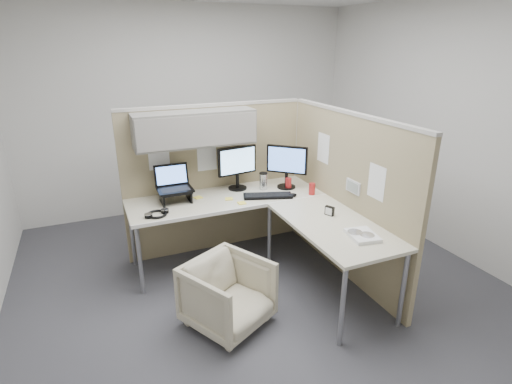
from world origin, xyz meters
name	(u,v)px	position (x,y,z in m)	size (l,w,h in m)	color
ground	(257,282)	(0.00, 0.00, 0.00)	(4.50, 4.50, 0.00)	#3A3A3F
partition_back	(207,156)	(-0.22, 0.83, 1.10)	(2.00, 0.36, 1.63)	#9C8D66
partition_right	(343,194)	(0.90, -0.07, 0.82)	(0.07, 2.03, 1.63)	#9C8D66
desk	(263,212)	(0.12, 0.13, 0.69)	(2.00, 1.98, 0.73)	beige
office_chair	(228,291)	(-0.46, -0.46, 0.31)	(0.60, 0.56, 0.62)	beige
monitor_left	(237,164)	(0.08, 0.72, 1.00)	(0.44, 0.20, 0.47)	black
monitor_right	(287,163)	(0.59, 0.55, 1.00)	(0.35, 0.32, 0.47)	black
laptop_station	(174,188)	(-0.61, 0.63, 0.86)	(0.34, 0.29, 0.35)	black
keyboard	(268,196)	(0.28, 0.37, 0.74)	(0.49, 0.16, 0.02)	black
mouse	(292,195)	(0.51, 0.27, 0.75)	(0.10, 0.06, 0.04)	black
travel_mug	(263,181)	(0.33, 0.59, 0.82)	(0.09, 0.09, 0.19)	silver
soda_can_green	(312,189)	(0.73, 0.25, 0.79)	(0.07, 0.07, 0.12)	#B21E1E
soda_can_silver	(288,183)	(0.59, 0.51, 0.79)	(0.07, 0.07, 0.12)	#B21E1E
sticky_note_d	(229,199)	(-0.11, 0.46, 0.73)	(0.08, 0.08, 0.01)	yellow
sticky_note_b	(242,203)	(-0.03, 0.31, 0.73)	(0.08, 0.08, 0.01)	yellow
sticky_note_c	(198,198)	(-0.38, 0.62, 0.73)	(0.08, 0.08, 0.01)	yellow
headphones	(157,214)	(-0.85, 0.34, 0.74)	(0.24, 0.24, 0.03)	black
paper_stack	(362,235)	(0.61, -0.76, 0.75)	(0.25, 0.30, 0.03)	white
desk_clock	(330,211)	(0.61, -0.28, 0.77)	(0.07, 0.09, 0.08)	black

